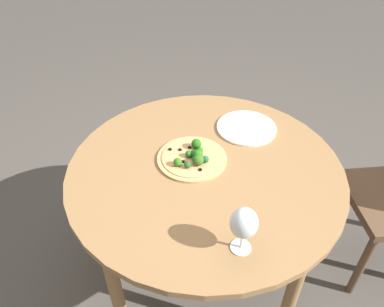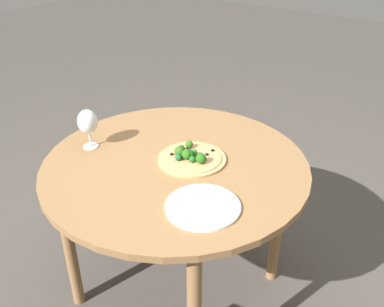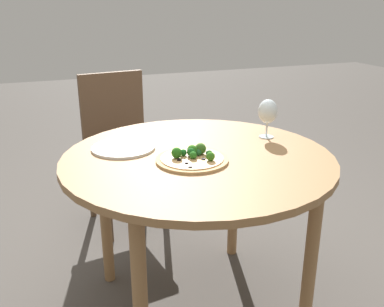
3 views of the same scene
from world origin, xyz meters
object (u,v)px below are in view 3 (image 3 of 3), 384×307
chair (121,143)px  plate_near (123,148)px  pizza (192,157)px  wine_glass (268,112)px

chair → plate_near: size_ratio=3.44×
chair → pizza: bearing=-92.8°
chair → pizza: chair is taller
chair → wine_glass: chair is taller
chair → wine_glass: bearing=-66.7°
pizza → wine_glass: bearing=21.2°
chair → plate_near: (-0.13, -0.74, 0.23)m
chair → plate_near: 0.79m
pizza → wine_glass: size_ratio=1.62×
pizza → wine_glass: 0.44m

